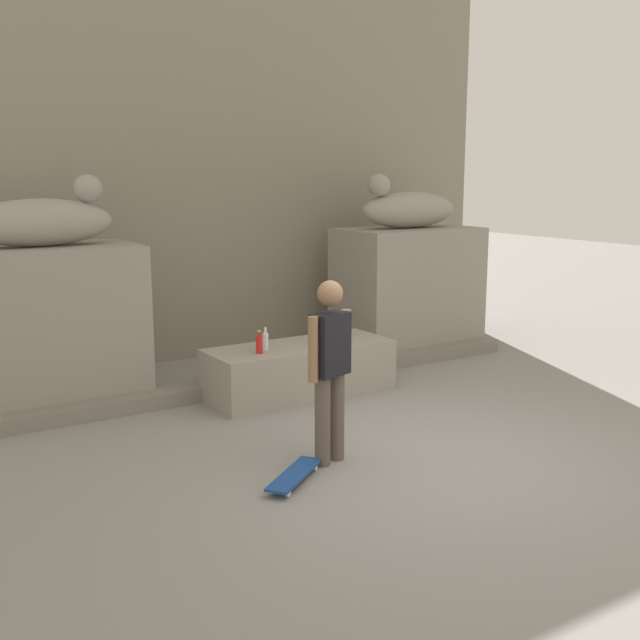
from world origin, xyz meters
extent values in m
plane|color=gray|center=(0.00, 0.00, 0.00)|extent=(40.00, 40.00, 0.00)
cube|color=gray|center=(0.00, 5.16, 3.01)|extent=(9.54, 0.60, 6.01)
cube|color=gray|center=(-2.58, 3.66, 0.90)|extent=(2.03, 1.19, 1.80)
cube|color=gray|center=(2.58, 3.66, 0.90)|extent=(2.03, 1.19, 1.80)
ellipsoid|color=#9A948B|center=(-2.58, 3.66, 2.06)|extent=(1.62, 0.61, 0.52)
sphere|color=#9A948B|center=(-2.03, 3.68, 2.41)|extent=(0.32, 0.32, 0.32)
ellipsoid|color=#9A948B|center=(2.58, 3.66, 2.06)|extent=(1.61, 0.58, 0.52)
sphere|color=#9A948B|center=(2.03, 3.67, 2.41)|extent=(0.32, 0.32, 0.32)
cube|color=gray|center=(0.00, 2.48, 0.30)|extent=(2.22, 0.85, 0.61)
cylinder|color=brown|center=(-0.99, 0.47, 0.41)|extent=(0.14, 0.14, 0.82)
cylinder|color=brown|center=(-0.80, 0.52, 0.41)|extent=(0.14, 0.14, 0.82)
cube|color=black|center=(-0.90, 0.49, 1.10)|extent=(0.40, 0.29, 0.56)
sphere|color=#8C6647|center=(-0.90, 0.49, 1.55)|extent=(0.23, 0.23, 0.23)
cylinder|color=#8C6647|center=(-1.11, 0.43, 1.09)|extent=(0.09, 0.09, 0.58)
cylinder|color=#8C6647|center=(-0.68, 0.55, 1.09)|extent=(0.09, 0.09, 0.58)
cube|color=navy|center=(-1.41, 0.27, 0.07)|extent=(0.76, 0.63, 0.02)
cylinder|color=white|center=(-1.21, 0.50, 0.03)|extent=(0.06, 0.06, 0.06)
cylinder|color=white|center=(-1.12, 0.39, 0.03)|extent=(0.06, 0.06, 0.06)
cylinder|color=white|center=(-1.69, 0.15, 0.03)|extent=(0.06, 0.06, 0.06)
cylinder|color=white|center=(-1.61, 0.04, 0.03)|extent=(0.06, 0.06, 0.06)
cylinder|color=silver|center=(-0.48, 2.45, 0.71)|extent=(0.07, 0.07, 0.20)
cylinder|color=silver|center=(-0.48, 2.45, 0.84)|extent=(0.03, 0.03, 0.06)
cylinder|color=yellow|center=(-0.48, 2.45, 0.87)|extent=(0.04, 0.04, 0.01)
cylinder|color=#1E722D|center=(0.54, 2.48, 0.72)|extent=(0.06, 0.06, 0.24)
cylinder|color=#1E722D|center=(0.54, 2.48, 0.87)|extent=(0.03, 0.03, 0.06)
cylinder|color=yellow|center=(0.54, 2.48, 0.91)|extent=(0.03, 0.03, 0.01)
cylinder|color=red|center=(-0.61, 2.35, 0.70)|extent=(0.08, 0.08, 0.19)
cylinder|color=red|center=(-0.61, 2.35, 0.82)|extent=(0.03, 0.03, 0.06)
cylinder|color=yellow|center=(-0.61, 2.35, 0.86)|extent=(0.04, 0.04, 0.01)
cylinder|color=#593314|center=(0.33, 2.43, 0.70)|extent=(0.07, 0.07, 0.19)
cylinder|color=#593314|center=(0.33, 2.43, 0.83)|extent=(0.03, 0.03, 0.06)
cylinder|color=yellow|center=(0.33, 2.43, 0.87)|extent=(0.04, 0.04, 0.01)
cube|color=gray|center=(0.00, 3.05, 0.08)|extent=(7.19, 0.50, 0.17)
camera|label=1|loc=(-4.58, -5.03, 2.60)|focal=43.17mm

